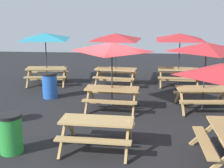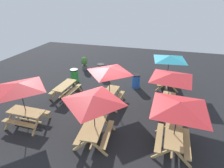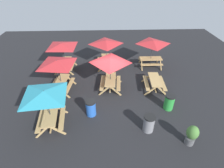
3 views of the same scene
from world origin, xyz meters
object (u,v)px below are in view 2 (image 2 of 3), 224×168
object	(u,v)px
picnic_table_1	(179,109)
picnic_table_5	(65,87)
picnic_table_2	(109,73)
trash_bin_green	(75,75)
picnic_table_0	(169,60)
trash_bin_gray	(101,70)
picnic_table_3	(20,89)
picnic_table_6	(93,102)
picnic_table_4	(171,79)
trash_bin_blue	(136,81)
potted_plant_0	(84,63)

from	to	relation	value
picnic_table_1	picnic_table_5	size ratio (longest dim) A/B	1.51
picnic_table_2	trash_bin_green	xyz separation A→B (m)	(2.18, 3.39, -1.49)
picnic_table_0	trash_bin_gray	xyz separation A→B (m)	(0.58, 5.09, -1.49)
trash_bin_green	picnic_table_1	bearing A→B (deg)	-124.97
picnic_table_3	picnic_table_6	xyz separation A→B (m)	(-0.13, -3.66, 0.00)
trash_bin_gray	picnic_table_4	bearing A→B (deg)	-125.49
picnic_table_0	picnic_table_3	xyz separation A→B (m)	(-6.15, 6.66, 0.00)
picnic_table_0	picnic_table_3	size ratio (longest dim) A/B	1.20
picnic_table_2	picnic_table_3	xyz separation A→B (m)	(-2.96, 3.41, 0.00)
picnic_table_6	trash_bin_blue	world-z (taller)	picnic_table_6
picnic_table_1	potted_plant_0	bearing A→B (deg)	47.22
picnic_table_4	trash_bin_gray	world-z (taller)	picnic_table_4
trash_bin_blue	potted_plant_0	size ratio (longest dim) A/B	0.86
picnic_table_0	trash_bin_green	distance (m)	6.88
picnic_table_0	picnic_table_2	world-z (taller)	same
picnic_table_0	picnic_table_3	world-z (taller)	same
picnic_table_2	picnic_table_4	bearing A→B (deg)	-83.84
picnic_table_4	potted_plant_0	xyz separation A→B (m)	(4.56, 6.98, -1.36)
picnic_table_5	trash_bin_green	size ratio (longest dim) A/B	1.91
picnic_table_5	trash_bin_green	distance (m)	2.09
picnic_table_6	trash_bin_green	xyz separation A→B (m)	(5.27, 3.64, -1.49)
picnic_table_3	picnic_table_6	size ratio (longest dim) A/B	1.00
picnic_table_0	trash_bin_gray	bearing A→B (deg)	77.14
picnic_table_1	potted_plant_0	size ratio (longest dim) A/B	2.47
picnic_table_1	trash_bin_gray	size ratio (longest dim) A/B	2.88
picnic_table_1	picnic_table_2	world-z (taller)	same
potted_plant_0	picnic_table_5	bearing A→B (deg)	-171.65
picnic_table_0	picnic_table_6	distance (m)	6.96
picnic_table_4	picnic_table_6	xyz separation A→B (m)	(-3.19, 3.05, 0.00)
picnic_table_3	trash_bin_green	size ratio (longest dim) A/B	2.38
picnic_table_0	picnic_table_5	bearing A→B (deg)	109.67
trash_bin_gray	trash_bin_green	xyz separation A→B (m)	(-1.59, 1.55, 0.00)
picnic_table_3	picnic_table_4	xyz separation A→B (m)	(3.06, -6.72, 0.00)
picnic_table_2	trash_bin_gray	xyz separation A→B (m)	(3.77, 1.84, -1.49)
trash_bin_blue	picnic_table_3	bearing A→B (deg)	139.85
picnic_table_3	trash_bin_blue	world-z (taller)	picnic_table_3
trash_bin_green	potted_plant_0	distance (m)	2.50
picnic_table_2	picnic_table_6	xyz separation A→B (m)	(-3.09, -0.25, 0.00)
trash_bin_gray	picnic_table_5	bearing A→B (deg)	162.17
picnic_table_5	picnic_table_6	xyz separation A→B (m)	(-3.22, -3.26, 1.43)
picnic_table_3	trash_bin_green	distance (m)	5.35
picnic_table_3	picnic_table_5	size ratio (longest dim) A/B	1.25
picnic_table_0	picnic_table_4	xyz separation A→B (m)	(-3.09, -0.06, 0.00)
picnic_table_1	picnic_table_2	bearing A→B (deg)	55.64
trash_bin_blue	trash_bin_green	size ratio (longest dim) A/B	1.00
trash_bin_blue	trash_bin_gray	bearing A→B (deg)	67.35
picnic_table_1	potted_plant_0	xyz separation A→B (m)	(7.32, 7.21, -1.36)
picnic_table_1	picnic_table_3	bearing A→B (deg)	95.11
picnic_table_1	trash_bin_blue	size ratio (longest dim) A/B	2.88
picnic_table_3	picnic_table_5	xyz separation A→B (m)	(3.09, -0.40, -1.43)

